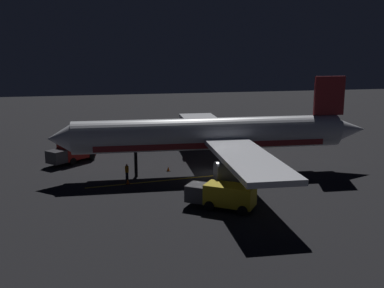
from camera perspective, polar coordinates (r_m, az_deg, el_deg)
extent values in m
cube|color=black|center=(52.61, 2.13, -3.74)|extent=(180.00, 180.00, 0.20)
cube|color=gold|center=(50.29, -1.86, -4.36)|extent=(2.57, 19.57, 0.01)
cylinder|color=silver|center=(51.54, 2.17, 1.26)|extent=(4.95, 30.12, 3.56)
cube|color=maroon|center=(51.73, 2.17, 0.20)|extent=(4.56, 25.61, 0.64)
cone|color=silver|center=(50.82, -15.85, 0.66)|extent=(3.61, 3.00, 3.49)
cone|color=silver|center=(57.22, 18.68, 1.71)|extent=(3.40, 4.41, 3.20)
cube|color=maroon|center=(55.50, 16.57, 5.73)|extent=(0.53, 3.61, 4.46)
cube|color=silver|center=(42.61, 6.85, -1.83)|extent=(16.46, 5.55, 0.50)
cylinder|color=slate|center=(43.41, 4.98, -3.44)|extent=(2.25, 3.29, 2.10)
cube|color=silver|center=(61.48, 1.67, 2.51)|extent=(16.46, 5.55, 0.50)
cylinder|color=slate|center=(60.72, 0.70, 1.05)|extent=(2.25, 3.29, 2.10)
cylinder|color=black|center=(51.23, -6.93, -2.52)|extent=(0.38, 0.38, 2.79)
cylinder|color=black|center=(50.77, 5.40, -2.62)|extent=(0.38, 0.38, 2.79)
cylinder|color=black|center=(54.78, 4.26, -1.51)|extent=(0.38, 0.38, 2.79)
cube|color=maroon|center=(59.38, -14.05, -0.65)|extent=(4.53, 4.68, 2.18)
cube|color=#38383D|center=(57.54, -16.37, -1.52)|extent=(2.69, 2.67, 1.50)
cylinder|color=black|center=(58.66, -15.14, -1.95)|extent=(2.31, 2.22, 0.90)
cylinder|color=black|center=(60.60, -12.89, -1.39)|extent=(2.31, 2.22, 0.90)
cube|color=gold|center=(40.90, 4.69, -6.28)|extent=(4.23, 4.74, 1.81)
cube|color=#38383D|center=(41.98, 0.71, -5.98)|extent=(2.67, 2.63, 1.50)
cylinder|color=black|center=(41.68, 2.68, -7.22)|extent=(2.40, 2.08, 0.90)
cylinder|color=black|center=(40.76, 6.70, -7.74)|extent=(2.40, 2.08, 0.90)
cylinder|color=black|center=(50.46, -8.02, -3.92)|extent=(0.32, 0.32, 0.85)
cylinder|color=orange|center=(50.26, -8.04, -3.10)|extent=(0.40, 0.40, 0.65)
sphere|color=tan|center=(50.15, -8.06, -2.61)|extent=(0.24, 0.24, 0.24)
cone|color=#EA590F|center=(53.46, -2.95, -3.08)|extent=(0.36, 0.36, 0.55)
cube|color=black|center=(53.53, -2.94, -3.35)|extent=(0.50, 0.50, 0.03)
cone|color=#EA590F|center=(48.90, -7.92, -4.62)|extent=(0.36, 0.36, 0.55)
cube|color=black|center=(48.98, -7.91, -4.91)|extent=(0.50, 0.50, 0.03)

